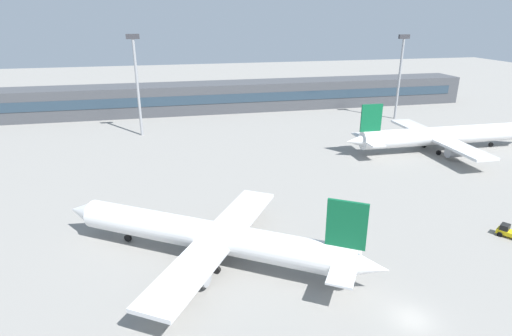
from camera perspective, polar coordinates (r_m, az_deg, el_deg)
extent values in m
plane|color=gray|center=(80.61, 5.42, -1.58)|extent=(400.00, 400.00, 0.00)
cube|color=#3F4247|center=(139.13, -2.62, 9.78)|extent=(156.62, 12.00, 9.00)
cube|color=#263847|center=(133.19, -2.16, 9.51)|extent=(148.79, 0.16, 2.80)
cylinder|color=silver|center=(54.16, -6.26, -9.21)|extent=(33.05, 23.31, 3.89)
cone|color=silver|center=(64.95, -22.52, -5.50)|extent=(5.60, 5.43, 3.70)
cone|color=silver|center=(49.63, 15.47, -12.91)|extent=(4.75, 4.40, 2.72)
cube|color=#0C5933|center=(47.46, 12.28, -7.56)|extent=(3.98, 2.76, 5.63)
cube|color=silver|center=(49.70, 12.24, -12.26)|extent=(7.97, 10.15, 0.25)
cube|color=silver|center=(53.91, -5.26, -9.70)|extent=(20.83, 28.45, 0.51)
cylinder|color=gray|center=(59.48, -2.66, -8.15)|extent=(3.86, 3.50, 2.05)
cylinder|color=gray|center=(50.09, -8.31, -14.38)|extent=(3.86, 3.50, 2.05)
cylinder|color=black|center=(61.82, -17.08, -9.11)|extent=(1.08, 0.90, 1.02)
cylinder|color=black|center=(56.91, -3.06, -10.87)|extent=(1.08, 0.90, 1.02)
cylinder|color=black|center=(52.85, -5.41, -13.65)|extent=(1.08, 0.90, 1.02)
cylinder|color=silver|center=(105.26, 24.01, 4.06)|extent=(39.39, 4.53, 4.15)
cone|color=silver|center=(94.49, 13.40, 3.58)|extent=(4.18, 2.95, 2.91)
cube|color=#0C5933|center=(94.66, 15.48, 6.62)|extent=(4.81, 0.44, 6.01)
cube|color=silver|center=(95.72, 15.03, 3.79)|extent=(3.16, 10.96, 0.26)
cube|color=silver|center=(104.72, 23.50, 3.87)|extent=(5.56, 32.84, 0.55)
cylinder|color=gray|center=(100.12, 25.47, 1.94)|extent=(3.52, 2.22, 2.19)
cylinder|color=gray|center=(110.29, 21.48, 4.08)|extent=(3.52, 2.22, 2.19)
cylinder|color=black|center=(114.56, 29.42, 2.79)|extent=(1.10, 0.45, 1.09)
cylinder|color=black|center=(102.63, 23.67, 1.93)|extent=(1.10, 0.45, 1.09)
cylinder|color=black|center=(107.05, 21.97, 2.89)|extent=(1.10, 0.45, 1.09)
cube|color=yellow|center=(70.09, 31.48, -7.63)|extent=(3.23, 3.83, 0.60)
cube|color=black|center=(69.96, 30.87, -6.97)|extent=(1.77, 1.69, 0.90)
cylinder|color=black|center=(71.10, 30.66, -7.36)|extent=(0.59, 0.72, 0.70)
cylinder|color=black|center=(69.71, 30.33, -7.83)|extent=(0.59, 0.72, 0.70)
cylinder|color=gray|center=(132.44, 18.96, 11.31)|extent=(0.70, 0.70, 23.20)
cube|color=#333338|center=(131.30, 19.59, 16.55)|extent=(3.20, 0.80, 1.20)
cylinder|color=gray|center=(111.27, -15.85, 10.34)|extent=(0.70, 0.70, 24.16)
cube|color=#333338|center=(109.94, -16.50, 16.85)|extent=(3.20, 0.80, 1.20)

